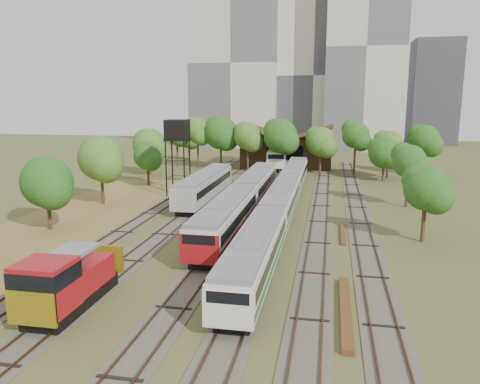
% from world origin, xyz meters
% --- Properties ---
extents(ground, '(240.00, 240.00, 0.00)m').
position_xyz_m(ground, '(0.00, 0.00, 0.00)').
color(ground, '#475123').
rests_on(ground, ground).
extents(dry_grass_patch, '(14.00, 60.00, 0.04)m').
position_xyz_m(dry_grass_patch, '(-18.00, 8.00, 0.02)').
color(dry_grass_patch, brown).
rests_on(dry_grass_patch, ground).
extents(tracks, '(24.60, 80.00, 0.19)m').
position_xyz_m(tracks, '(-0.67, 25.00, 0.04)').
color(tracks, '#4C473D').
rests_on(tracks, ground).
extents(railcar_red_set, '(2.86, 34.58, 3.53)m').
position_xyz_m(railcar_red_set, '(-2.00, 18.71, 1.87)').
color(railcar_red_set, black).
rests_on(railcar_red_set, ground).
extents(railcar_green_set, '(2.68, 52.08, 3.31)m').
position_xyz_m(railcar_green_set, '(2.00, 18.73, 1.75)').
color(railcar_green_set, black).
rests_on(railcar_green_set, ground).
extents(railcar_rear, '(3.17, 16.08, 3.92)m').
position_xyz_m(railcar_rear, '(-2.00, 55.94, 2.07)').
color(railcar_rear, black).
rests_on(railcar_rear, ground).
extents(shunter_locomotive, '(2.82, 8.10, 3.70)m').
position_xyz_m(shunter_locomotive, '(-8.00, -5.73, 1.78)').
color(shunter_locomotive, black).
rests_on(shunter_locomotive, ground).
extents(old_grey_coach, '(2.80, 18.00, 3.46)m').
position_xyz_m(old_grey_coach, '(-8.00, 25.22, 1.89)').
color(old_grey_coach, black).
rests_on(old_grey_coach, ground).
extents(water_tower, '(2.79, 2.79, 9.68)m').
position_xyz_m(water_tower, '(-12.29, 28.05, 8.15)').
color(water_tower, black).
rests_on(water_tower, ground).
extents(rail_pile_near, '(0.64, 9.61, 0.32)m').
position_xyz_m(rail_pile_near, '(8.00, -2.67, 0.16)').
color(rail_pile_near, brown).
rests_on(rail_pile_near, ground).
extents(rail_pile_far, '(0.43, 6.80, 0.22)m').
position_xyz_m(rail_pile_far, '(8.20, 13.66, 0.11)').
color(rail_pile_far, brown).
rests_on(rail_pile_far, ground).
extents(maintenance_shed, '(16.45, 11.55, 7.58)m').
position_xyz_m(maintenance_shed, '(-1.00, 57.98, 2.91)').
color(maintenance_shed, '#331F12').
rests_on(maintenance_shed, ground).
extents(tree_band_left, '(8.25, 72.40, 8.28)m').
position_xyz_m(tree_band_left, '(-20.07, 27.17, 5.05)').
color(tree_band_left, '#382616').
rests_on(tree_band_left, ground).
extents(tree_band_far, '(43.00, 9.68, 9.32)m').
position_xyz_m(tree_band_far, '(0.71, 49.96, 6.02)').
color(tree_band_far, '#382616').
rests_on(tree_band_far, ground).
extents(tree_band_right, '(5.11, 35.50, 7.20)m').
position_xyz_m(tree_band_right, '(15.03, 31.39, 4.66)').
color(tree_band_right, '#382616').
rests_on(tree_band_right, ground).
extents(tower_left, '(22.00, 16.00, 42.00)m').
position_xyz_m(tower_left, '(-18.00, 95.00, 21.00)').
color(tower_left, beige).
rests_on(tower_left, ground).
extents(tower_centre, '(20.00, 18.00, 36.00)m').
position_xyz_m(tower_centre, '(2.00, 100.00, 18.00)').
color(tower_centre, beige).
rests_on(tower_centre, ground).
extents(tower_right, '(18.00, 16.00, 48.00)m').
position_xyz_m(tower_right, '(14.00, 92.00, 24.00)').
color(tower_right, beige).
rests_on(tower_right, ground).
extents(tower_far_right, '(12.00, 12.00, 28.00)m').
position_xyz_m(tower_far_right, '(34.00, 110.00, 14.00)').
color(tower_far_right, '#3A3C41').
rests_on(tower_far_right, ground).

